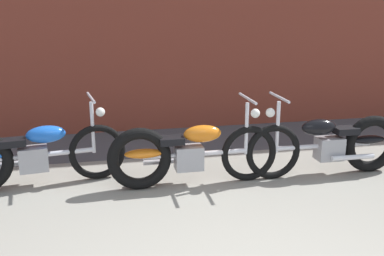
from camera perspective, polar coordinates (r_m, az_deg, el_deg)
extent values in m
cube|color=gray|center=(4.70, 0.32, -10.43)|extent=(36.00, 3.50, 0.01)
torus|color=black|center=(5.51, -11.92, -3.01)|extent=(0.68, 0.18, 0.68)
cylinder|color=silver|center=(5.46, -18.71, -3.26)|extent=(1.23, 0.23, 0.06)
cube|color=#99999E|center=(5.47, -19.51, -3.73)|extent=(0.35, 0.26, 0.28)
ellipsoid|color=blue|center=(5.39, -18.08, -0.76)|extent=(0.46, 0.25, 0.20)
cube|color=black|center=(5.41, -21.83, -1.71)|extent=(0.31, 0.24, 0.08)
cylinder|color=silver|center=(5.42, -12.51, 0.06)|extent=(0.05, 0.05, 0.62)
cylinder|color=silver|center=(5.34, -12.74, 3.79)|extent=(0.11, 0.58, 0.03)
sphere|color=white|center=(5.39, -11.57, 2.00)|extent=(0.11, 0.11, 0.11)
cylinder|color=silver|center=(5.64, -21.90, -4.24)|extent=(0.55, 0.14, 0.06)
torus|color=black|center=(5.38, 7.25, -3.24)|extent=(0.68, 0.08, 0.68)
torus|color=black|center=(5.12, -6.69, -3.92)|extent=(0.73, 0.13, 0.73)
cylinder|color=silver|center=(5.20, 0.46, -3.31)|extent=(1.24, 0.06, 0.06)
cube|color=#99999E|center=(5.20, -0.41, -3.79)|extent=(0.32, 0.22, 0.28)
ellipsoid|color=orange|center=(5.15, 1.33, -0.72)|extent=(0.44, 0.19, 0.20)
ellipsoid|color=orange|center=(5.10, -6.15, -3.25)|extent=(0.44, 0.18, 0.10)
cube|color=black|center=(5.10, -2.62, -1.60)|extent=(0.28, 0.20, 0.08)
cylinder|color=silver|center=(5.28, 6.95, -0.08)|extent=(0.04, 0.04, 0.62)
cylinder|color=silver|center=(5.20, 7.08, 3.75)|extent=(0.03, 0.58, 0.03)
sphere|color=white|center=(5.27, 8.04, 1.86)|extent=(0.11, 0.11, 0.11)
cylinder|color=silver|center=(5.33, -3.26, -4.25)|extent=(0.55, 0.06, 0.06)
torus|color=black|center=(5.48, 10.28, -3.03)|extent=(0.68, 0.09, 0.68)
torus|color=black|center=(6.06, 21.83, -1.88)|extent=(0.73, 0.14, 0.73)
cylinder|color=silver|center=(5.73, 16.37, -2.17)|extent=(1.24, 0.07, 0.06)
cube|color=#99999E|center=(5.78, 17.04, -2.50)|extent=(0.32, 0.22, 0.28)
ellipsoid|color=black|center=(5.63, 15.83, 0.10)|extent=(0.44, 0.20, 0.20)
ellipsoid|color=black|center=(6.02, 21.49, -1.37)|extent=(0.44, 0.19, 0.10)
cube|color=black|center=(5.82, 18.95, -0.29)|extent=(0.28, 0.20, 0.08)
cylinder|color=silver|center=(5.41, 10.83, 0.12)|extent=(0.04, 0.04, 0.62)
cylinder|color=silver|center=(5.33, 11.02, 3.86)|extent=(0.04, 0.58, 0.03)
sphere|color=white|center=(5.33, 9.93, 1.94)|extent=(0.11, 0.11, 0.11)
cylinder|color=silver|center=(5.80, 19.77, -3.52)|extent=(0.55, 0.07, 0.06)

